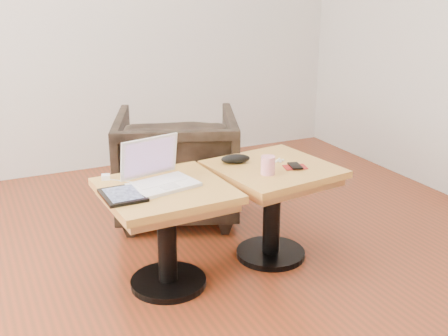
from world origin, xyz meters
name	(u,v)px	position (x,y,z in m)	size (l,w,h in m)	color
room_shell	(182,18)	(0.00, 0.00, 1.35)	(4.52, 4.52, 2.71)	#5D2D17
side_table_left	(166,212)	(-0.02, 0.22, 0.41)	(0.62, 0.62, 0.54)	black
side_table_right	(272,189)	(0.61, 0.27, 0.41)	(0.67, 0.67, 0.54)	black
laptop	(159,176)	(-0.04, 0.27, 0.59)	(0.36, 0.31, 0.22)	white
tablet	(123,195)	(-0.25, 0.18, 0.55)	(0.19, 0.23, 0.02)	black
charging_adapter	(106,177)	(-0.26, 0.45, 0.55)	(0.04, 0.04, 0.02)	white
glasses_case	(235,159)	(0.45, 0.40, 0.57)	(0.16, 0.07, 0.05)	black
striped_cup	(268,165)	(0.52, 0.17, 0.59)	(0.07, 0.07, 0.10)	#F0406A
earbuds_tangle	(278,160)	(0.67, 0.32, 0.55)	(0.07, 0.06, 0.01)	white
phone_on_sleeve	(295,166)	(0.70, 0.19, 0.55)	(0.14, 0.12, 0.01)	maroon
armchair	(177,165)	(0.34, 1.04, 0.35)	(0.75, 0.77, 0.70)	black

